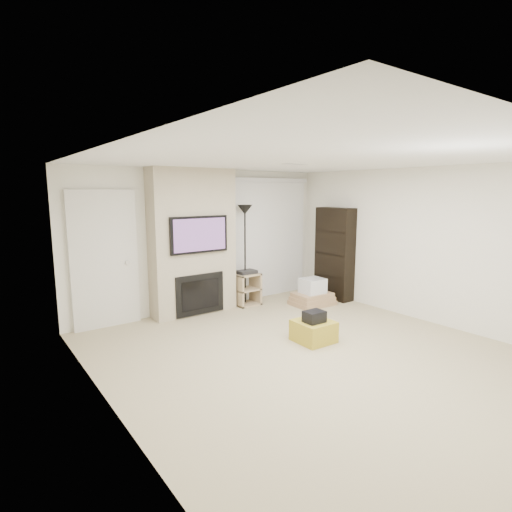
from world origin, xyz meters
TOP-DOWN VIEW (x-y plane):
  - floor at (0.00, 0.00)m, footprint 5.00×5.50m
  - ceiling at (0.00, 0.00)m, footprint 5.00×5.50m
  - wall_back at (0.00, 2.75)m, footprint 5.00×0.00m
  - wall_left at (-2.50, 0.00)m, footprint 0.00×5.50m
  - wall_right at (2.50, 0.00)m, footprint 0.00×5.50m
  - hvac_vent at (0.40, 0.80)m, footprint 0.35×0.18m
  - ottoman at (0.36, 0.31)m, footprint 0.52×0.52m
  - black_bag at (0.33, 0.27)m, footprint 0.29×0.23m
  - fireplace_wall at (-0.35, 2.54)m, footprint 1.50×0.47m
  - entry_door at (-1.80, 2.71)m, footprint 1.02×0.11m
  - vertical_blinds at (1.40, 2.70)m, footprint 1.98×0.10m
  - floor_lamp at (0.67, 2.46)m, footprint 0.28×0.28m
  - av_stand at (0.66, 2.40)m, footprint 0.45×0.38m
  - box_stack at (1.66, 1.66)m, footprint 0.78×0.61m
  - bookshelf at (2.34, 1.76)m, footprint 0.30×0.80m

SIDE VIEW (x-z plane):
  - floor at x=0.00m, z-range 0.00..0.00m
  - ottoman at x=0.36m, z-range 0.00..0.30m
  - box_stack at x=1.66m, z-range -0.06..0.44m
  - av_stand at x=0.66m, z-range 0.02..0.68m
  - black_bag at x=0.33m, z-range 0.30..0.46m
  - bookshelf at x=2.34m, z-range 0.00..1.80m
  - entry_door at x=-1.80m, z-range -0.02..2.12m
  - fireplace_wall at x=-0.35m, z-range -0.01..2.49m
  - wall_back at x=0.00m, z-range 0.00..2.50m
  - wall_left at x=-2.50m, z-range 0.00..2.50m
  - wall_right at x=2.50m, z-range 0.00..2.50m
  - vertical_blinds at x=1.40m, z-range 0.09..2.46m
  - floor_lamp at x=0.67m, z-range 0.54..2.41m
  - hvac_vent at x=0.40m, z-range 2.49..2.50m
  - ceiling at x=0.00m, z-range 2.50..2.50m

